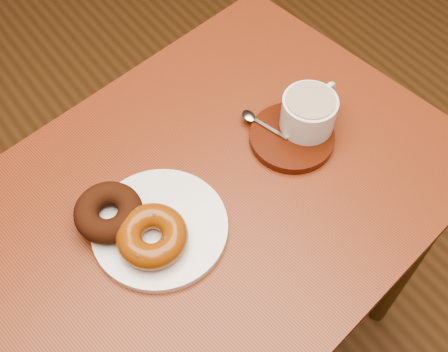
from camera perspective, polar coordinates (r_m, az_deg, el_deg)
cafe_table at (r=1.08m, az=-0.85°, el=-4.91°), size 0.94×0.75×0.81m
donut_plate at (r=0.93m, az=-6.54°, el=-5.23°), size 0.30×0.30×0.01m
donut_cinnamon at (r=0.93m, az=-11.66°, el=-3.62°), size 0.14×0.14×0.04m
donut_caramel at (r=0.89m, az=-7.33°, el=-6.07°), size 0.15×0.15×0.04m
saucer at (r=1.03m, az=6.90°, el=3.92°), size 0.18×0.18×0.02m
coffee_cup at (r=1.02m, az=8.65°, el=6.47°), size 0.13×0.10×0.07m
teaspoon at (r=1.04m, az=2.95°, el=5.88°), size 0.04×0.10×0.01m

